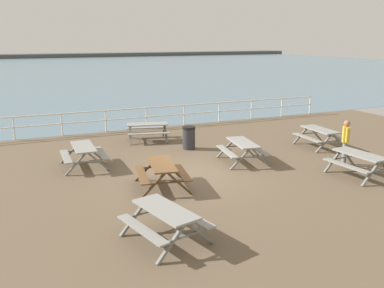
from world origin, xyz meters
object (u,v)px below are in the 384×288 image
(picnic_table_near_right, at_px, (148,128))
(visitor, at_px, (346,140))
(picnic_table_mid_centre, at_px, (166,216))
(picnic_table_seaward, at_px, (320,133))
(picnic_table_near_left, at_px, (84,151))
(picnic_table_far_right, at_px, (360,159))
(litter_bin, at_px, (189,138))
(picnic_table_far_left, at_px, (243,147))
(picnic_table_corner, at_px, (162,169))

(picnic_table_near_right, distance_m, visitor, 8.41)
(picnic_table_mid_centre, distance_m, picnic_table_seaward, 10.31)
(picnic_table_near_left, bearing_deg, visitor, -111.00)
(picnic_table_far_right, xyz_separation_m, litter_bin, (-3.82, 5.50, -0.10))
(picnic_table_seaward, bearing_deg, picnic_table_near_left, 86.10)
(picnic_table_far_left, relative_size, picnic_table_corner, 0.99)
(picnic_table_far_right, relative_size, visitor, 1.15)
(picnic_table_far_left, distance_m, picnic_table_corner, 3.89)
(picnic_table_mid_centre, height_order, picnic_table_far_right, same)
(litter_bin, bearing_deg, picnic_table_corner, -123.73)
(picnic_table_far_left, bearing_deg, visitor, -110.08)
(picnic_table_near_right, height_order, picnic_table_corner, same)
(visitor, bearing_deg, picnic_table_seaward, 104.21)
(picnic_table_near_left, height_order, picnic_table_mid_centre, same)
(picnic_table_near_left, xyz_separation_m, litter_bin, (4.42, 0.76, -0.10))
(picnic_table_corner, distance_m, litter_bin, 4.65)
(picnic_table_mid_centre, height_order, picnic_table_seaward, same)
(picnic_table_far_left, relative_size, visitor, 1.22)
(picnic_table_far_right, distance_m, picnic_table_corner, 6.61)
(picnic_table_corner, relative_size, visitor, 1.23)
(picnic_table_near_left, relative_size, picnic_table_corner, 0.90)
(picnic_table_far_left, relative_size, picnic_table_far_right, 1.06)
(picnic_table_corner, height_order, visitor, visitor)
(visitor, bearing_deg, picnic_table_far_right, -75.25)
(picnic_table_mid_centre, bearing_deg, picnic_table_near_right, -29.16)
(picnic_table_mid_centre, xyz_separation_m, visitor, (7.94, 2.78, 0.36))
(picnic_table_corner, bearing_deg, picnic_table_far_left, -59.68)
(picnic_table_near_right, distance_m, picnic_table_seaward, 7.50)
(picnic_table_near_left, height_order, picnic_table_seaward, same)
(picnic_table_seaward, bearing_deg, picnic_table_mid_centre, 123.39)
(picnic_table_near_left, bearing_deg, picnic_table_far_left, -106.46)
(picnic_table_mid_centre, bearing_deg, picnic_table_corner, -32.16)
(picnic_table_near_left, relative_size, picnic_table_near_right, 0.88)
(picnic_table_mid_centre, height_order, visitor, visitor)
(picnic_table_near_left, bearing_deg, picnic_table_seaward, -95.39)
(visitor, bearing_deg, picnic_table_mid_centre, -124.98)
(picnic_table_far_right, bearing_deg, litter_bin, 30.35)
(picnic_table_far_left, distance_m, litter_bin, 2.77)
(picnic_table_near_right, distance_m, picnic_table_mid_centre, 9.59)
(visitor, relative_size, litter_bin, 1.75)
(picnic_table_far_right, bearing_deg, picnic_table_mid_centre, 97.92)
(picnic_table_mid_centre, height_order, picnic_table_far_left, same)
(litter_bin, bearing_deg, picnic_table_far_left, -67.10)
(picnic_table_mid_centre, xyz_separation_m, picnic_table_seaward, (8.89, 5.21, 0.00))
(picnic_table_far_right, bearing_deg, picnic_table_seaward, -25.78)
(picnic_table_near_left, height_order, picnic_table_corner, same)
(picnic_table_mid_centre, relative_size, picnic_table_corner, 1.03)
(picnic_table_near_left, xyz_separation_m, picnic_table_corner, (1.84, -3.11, 0.00))
(picnic_table_near_right, height_order, picnic_table_mid_centre, same)
(visitor, distance_m, litter_bin, 6.11)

